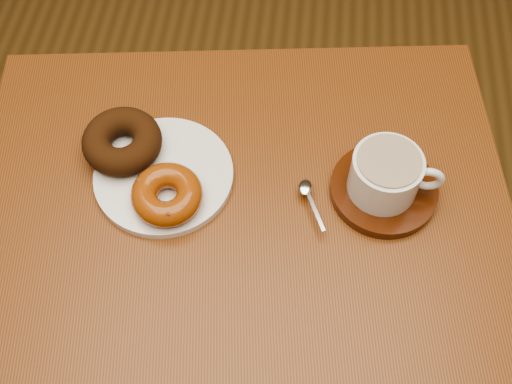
# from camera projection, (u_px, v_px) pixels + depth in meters

# --- Properties ---
(cafe_table) EXTENTS (0.84, 0.67, 0.72)m
(cafe_table) POSITION_uv_depth(u_px,v_px,m) (243.00, 235.00, 1.02)
(cafe_table) COLOR brown
(cafe_table) RESTS_ON ground
(donut_plate) EXTENTS (0.25, 0.25, 0.01)m
(donut_plate) POSITION_uv_depth(u_px,v_px,m) (164.00, 175.00, 0.93)
(donut_plate) COLOR white
(donut_plate) RESTS_ON cafe_table
(donut_cinnamon) EXTENTS (0.15, 0.15, 0.04)m
(donut_cinnamon) POSITION_uv_depth(u_px,v_px,m) (122.00, 141.00, 0.93)
(donut_cinnamon) COLOR #32190A
(donut_cinnamon) RESTS_ON donut_plate
(donut_caramel) EXTENTS (0.13, 0.13, 0.04)m
(donut_caramel) POSITION_uv_depth(u_px,v_px,m) (167.00, 195.00, 0.89)
(donut_caramel) COLOR #91420F
(donut_caramel) RESTS_ON donut_plate
(saucer) EXTENTS (0.17, 0.17, 0.02)m
(saucer) POSITION_uv_depth(u_px,v_px,m) (384.00, 190.00, 0.92)
(saucer) COLOR #3D1808
(saucer) RESTS_ON cafe_table
(coffee_cup) EXTENTS (0.13, 0.10, 0.07)m
(coffee_cup) POSITION_uv_depth(u_px,v_px,m) (387.00, 174.00, 0.88)
(coffee_cup) COLOR white
(coffee_cup) RESTS_ON saucer
(teaspoon) EXTENTS (0.04, 0.08, 0.01)m
(teaspoon) POSITION_uv_depth(u_px,v_px,m) (307.00, 192.00, 0.90)
(teaspoon) COLOR silver
(teaspoon) RESTS_ON saucer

